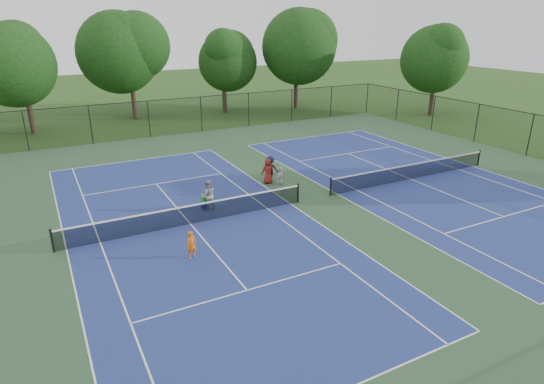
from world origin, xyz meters
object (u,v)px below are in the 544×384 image
tree_back_b (128,49)px  ball_hopper (205,200)px  tree_back_d (297,43)px  bystander_c (268,171)px  ball_crate (205,206)px  bystander_a (280,180)px  instructor (208,195)px  tree_back_a (20,60)px  tree_side_e (437,56)px  tree_back_c (223,58)px  child_player (192,245)px  bystander_b (270,169)px

tree_back_b → ball_hopper: (-1.73, -24.52, -6.11)m
tree_back_d → bystander_c: tree_back_d is taller
ball_crate → tree_back_d: bearing=50.3°
ball_hopper → bystander_a: bearing=0.4°
ball_crate → ball_hopper: (0.00, 0.00, 0.34)m
instructor → bystander_a: 4.32m
bystander_a → bystander_c: size_ratio=1.08×
tree_back_a → bystander_c: (11.92, -20.58, -5.28)m
tree_back_a → bystander_c: size_ratio=6.06×
tree_side_e → instructor: size_ratio=5.50×
bystander_c → ball_crate: bystander_c is taller
tree_back_a → tree_back_c: bearing=3.2°
tree_back_b → ball_crate: tree_back_b is taller
tree_back_b → ball_crate: bearing=-94.0°
child_player → bystander_a: size_ratio=0.72×
bystander_a → ball_hopper: size_ratio=4.16×
tree_back_c → ball_hopper: (-10.73, -23.52, -4.99)m
tree_back_b → child_player: (-3.95, -29.14, -6.01)m
tree_back_b → tree_back_d: 17.12m
bystander_c → ball_crate: bearing=34.6°
tree_side_e → bystander_a: size_ratio=5.45×
tree_back_a → tree_back_b: 9.24m
tree_back_a → tree_back_b: bearing=12.5°
bystander_b → ball_hopper: bystander_b is taller
tree_back_b → bystander_a: (2.71, -24.50, -5.78)m
tree_back_c → bystander_b: bearing=-105.2°
tree_back_c → bystander_a: bearing=-105.0°
child_player → bystander_b: (7.16, 6.80, 0.20)m
tree_back_c → bystander_c: size_ratio=5.56×
tree_back_b → tree_back_c: (9.00, -1.00, -1.11)m
tree_back_c → ball_crate: tree_back_c is taller
tree_back_d → ball_hopper: 29.97m
bystander_a → tree_back_d: bearing=-163.2°
tree_side_e → tree_back_a: bearing=164.5°
tree_back_b → instructor: (-1.61, -24.72, -5.79)m
bystander_c → ball_hopper: bearing=34.6°
tree_back_a → child_player: (5.05, -27.14, -5.45)m
tree_back_a → instructor: bearing=-72.0°
bystander_c → tree_back_a: bearing=-48.1°
tree_back_d → ball_hopper: size_ratio=26.51×
tree_back_a → instructor: (7.39, -22.72, -5.23)m
tree_back_b → instructor: bearing=-93.7°
tree_back_c → tree_back_b: bearing=173.7°
tree_back_d → tree_side_e: 14.18m
bystander_a → bystander_c: bearing=-137.0°
bystander_c → tree_side_e: bearing=-144.4°
tree_back_a → ball_hopper: 24.31m
child_player → ball_crate: bearing=46.8°
instructor → tree_side_e: bearing=-147.4°
tree_back_a → ball_hopper: size_ratio=23.41×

